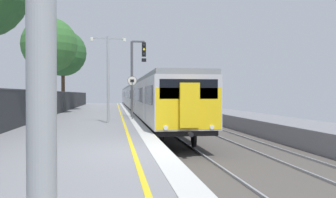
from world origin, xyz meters
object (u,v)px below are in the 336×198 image
(platform_lamp_mid, at_px, (108,71))
(background_tree_left, at_px, (50,46))
(commuter_train_at_platform, at_px, (139,97))
(speed_limit_sign, at_px, (132,92))
(background_tree_centre, at_px, (63,54))
(signal_gantry, at_px, (136,70))

(platform_lamp_mid, relative_size, background_tree_left, 0.60)
(platform_lamp_mid, height_order, background_tree_left, background_tree_left)
(platform_lamp_mid, bearing_deg, commuter_train_at_platform, 82.06)
(speed_limit_sign, distance_m, background_tree_centre, 16.61)
(platform_lamp_mid, xyz_separation_m, background_tree_centre, (-4.88, 17.52, 2.80))
(background_tree_centre, bearing_deg, platform_lamp_mid, -74.44)
(signal_gantry, bearing_deg, background_tree_left, 140.04)
(speed_limit_sign, height_order, background_tree_centre, background_tree_centre)
(commuter_train_at_platform, height_order, platform_lamp_mid, platform_lamp_mid)
(platform_lamp_mid, bearing_deg, signal_gantry, 70.23)
(commuter_train_at_platform, relative_size, background_tree_centre, 7.39)
(background_tree_left, bearing_deg, commuter_train_at_platform, 57.51)
(commuter_train_at_platform, distance_m, platform_lamp_mid, 24.08)
(commuter_train_at_platform, height_order, signal_gantry, signal_gantry)
(background_tree_left, xyz_separation_m, background_tree_centre, (0.09, 6.73, 0.08))
(speed_limit_sign, relative_size, platform_lamp_mid, 0.57)
(signal_gantry, xyz_separation_m, speed_limit_sign, (-0.36, -2.41, -1.59))
(commuter_train_at_platform, xyz_separation_m, platform_lamp_mid, (-3.32, -23.80, 1.64))
(signal_gantry, height_order, background_tree_centre, background_tree_centre)
(commuter_train_at_platform, height_order, speed_limit_sign, commuter_train_at_platform)
(commuter_train_at_platform, xyz_separation_m, speed_limit_sign, (-1.85, -21.11, 0.49))
(background_tree_centre, bearing_deg, signal_gantry, -61.63)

